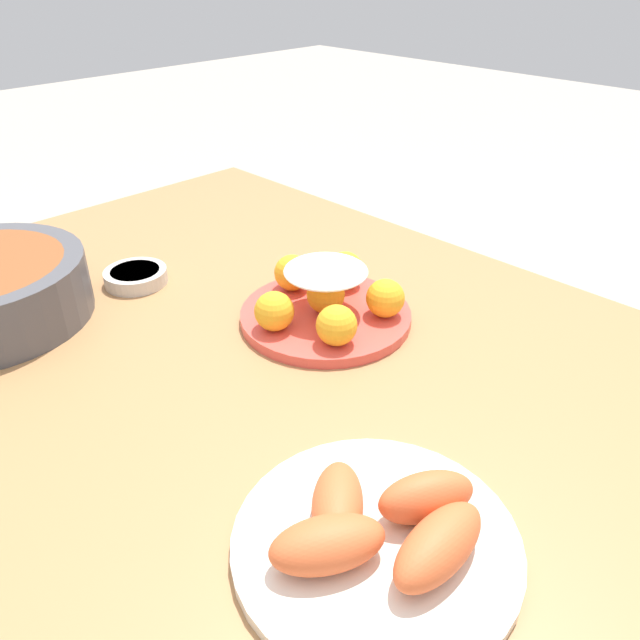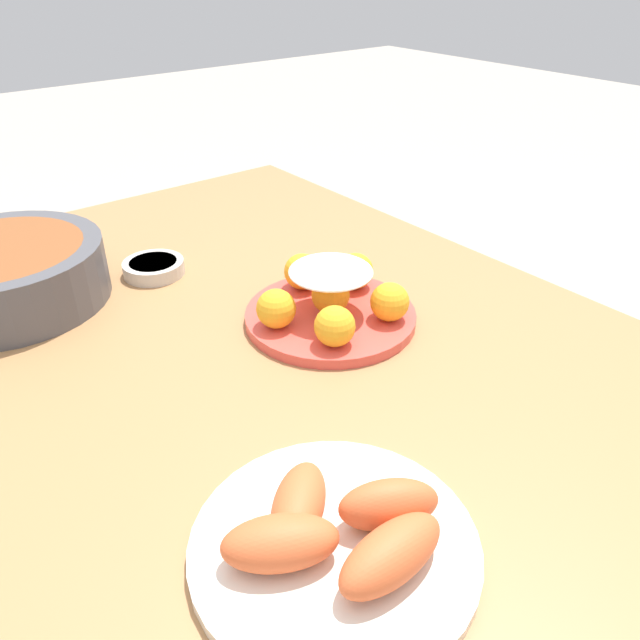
{
  "view_description": "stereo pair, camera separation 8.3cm",
  "coord_description": "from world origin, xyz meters",
  "px_view_note": "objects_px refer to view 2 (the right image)",
  "views": [
    {
      "loc": [
        -0.49,
        0.47,
        1.2
      ],
      "look_at": [
        0.04,
        -0.05,
        0.75
      ],
      "focal_mm": 35.0,
      "sensor_mm": 36.0,
      "label": 1
    },
    {
      "loc": [
        -0.54,
        0.41,
        1.2
      ],
      "look_at": [
        0.04,
        -0.05,
        0.75
      ],
      "focal_mm": 35.0,
      "sensor_mm": 36.0,
      "label": 2
    }
  ],
  "objects_px": {
    "serving_bowl": "(3,273)",
    "sauce_bowl": "(154,267)",
    "cake_plate": "(331,301)",
    "dining_table": "(309,416)",
    "seafood_platter": "(337,538)"
  },
  "relations": [
    {
      "from": "serving_bowl",
      "to": "sauce_bowl",
      "type": "height_order",
      "value": "serving_bowl"
    },
    {
      "from": "cake_plate",
      "to": "serving_bowl",
      "type": "height_order",
      "value": "cake_plate"
    },
    {
      "from": "serving_bowl",
      "to": "sauce_bowl",
      "type": "bearing_deg",
      "value": -104.65
    },
    {
      "from": "dining_table",
      "to": "serving_bowl",
      "type": "relative_size",
      "value": 4.99
    },
    {
      "from": "serving_bowl",
      "to": "seafood_platter",
      "type": "xyz_separation_m",
      "value": [
        -0.7,
        -0.1,
        -0.03
      ]
    },
    {
      "from": "cake_plate",
      "to": "dining_table",
      "type": "bearing_deg",
      "value": 127.44
    },
    {
      "from": "serving_bowl",
      "to": "seafood_platter",
      "type": "height_order",
      "value": "serving_bowl"
    },
    {
      "from": "dining_table",
      "to": "seafood_platter",
      "type": "height_order",
      "value": "seafood_platter"
    },
    {
      "from": "sauce_bowl",
      "to": "seafood_platter",
      "type": "height_order",
      "value": "seafood_platter"
    },
    {
      "from": "dining_table",
      "to": "seafood_platter",
      "type": "relative_size",
      "value": 5.67
    },
    {
      "from": "dining_table",
      "to": "serving_bowl",
      "type": "distance_m",
      "value": 0.53
    },
    {
      "from": "seafood_platter",
      "to": "serving_bowl",
      "type": "bearing_deg",
      "value": 7.95
    },
    {
      "from": "seafood_platter",
      "to": "dining_table",
      "type": "bearing_deg",
      "value": -32.54
    },
    {
      "from": "dining_table",
      "to": "serving_bowl",
      "type": "bearing_deg",
      "value": 29.71
    },
    {
      "from": "sauce_bowl",
      "to": "seafood_platter",
      "type": "relative_size",
      "value": 0.38
    }
  ]
}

